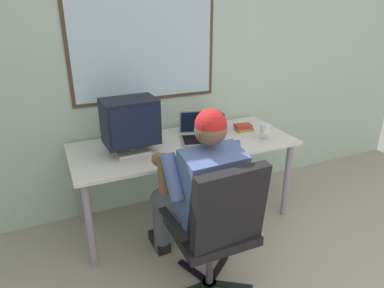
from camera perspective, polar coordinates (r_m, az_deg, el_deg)
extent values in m
cube|color=#B0C7BA|center=(3.18, 0.21, 12.72)|extent=(5.21, 0.06, 2.52)
cube|color=#4C3828|center=(2.95, -7.95, 17.62)|extent=(1.24, 0.01, 1.11)
cube|color=silver|center=(2.95, -7.93, 17.62)|extent=(1.18, 0.02, 1.05)
cylinder|color=gray|center=(2.58, -16.44, -12.85)|extent=(0.05, 0.05, 0.70)
cylinder|color=gray|center=(3.17, 15.29, -5.71)|extent=(0.05, 0.05, 0.70)
cylinder|color=gray|center=(3.11, -18.08, -6.64)|extent=(0.05, 0.05, 0.70)
cylinder|color=gray|center=(3.60, 9.37, -1.59)|extent=(0.05, 0.05, 0.70)
cube|color=silver|center=(2.85, -1.27, -0.05)|extent=(1.82, 0.74, 0.03)
cube|color=black|center=(2.57, 6.38, -22.09)|extent=(0.27, 0.20, 0.02)
cube|color=black|center=(2.67, 4.26, -19.81)|extent=(0.26, 0.22, 0.02)
cube|color=black|center=(2.65, 0.34, -20.23)|extent=(0.15, 0.29, 0.02)
cylinder|color=black|center=(2.57, 2.84, -21.81)|extent=(0.10, 0.10, 0.02)
cylinder|color=#3F3F44|center=(2.42, 2.95, -18.13)|extent=(0.05, 0.05, 0.42)
cube|color=black|center=(2.28, 3.06, -13.79)|extent=(0.48, 0.48, 0.06)
cube|color=black|center=(1.98, 6.24, -10.51)|extent=(0.46, 0.13, 0.50)
cube|color=black|center=(2.33, 8.78, -9.38)|extent=(0.07, 0.34, 0.02)
cube|color=black|center=(2.11, -3.16, -12.81)|extent=(0.07, 0.34, 0.02)
cylinder|color=#494F5A|center=(2.51, 3.51, -9.22)|extent=(0.17, 0.45, 0.15)
cylinder|color=#494F5A|center=(2.80, 1.13, -11.33)|extent=(0.12, 0.12, 0.49)
cube|color=black|center=(2.96, 0.55, -14.01)|extent=(0.11, 0.24, 0.08)
cylinder|color=#494F5A|center=(2.39, -3.29, -11.03)|extent=(0.17, 0.45, 0.15)
cylinder|color=#494F5A|center=(2.70, -5.07, -12.99)|extent=(0.12, 0.12, 0.49)
cube|color=black|center=(2.86, -5.39, -15.65)|extent=(0.11, 0.24, 0.08)
cube|color=#4A5F97|center=(2.15, 2.86, -7.22)|extent=(0.40, 0.33, 0.54)
sphere|color=brown|center=(1.99, 3.07, 2.34)|extent=(0.19, 0.19, 0.19)
sphere|color=red|center=(1.98, 3.09, 3.15)|extent=(0.19, 0.19, 0.19)
cylinder|color=#4A5F97|center=(2.24, 7.22, -3.06)|extent=(0.10, 0.18, 0.29)
cylinder|color=brown|center=(2.37, 5.87, -5.24)|extent=(0.08, 0.18, 0.27)
sphere|color=brown|center=(2.41, 5.36, -5.40)|extent=(0.09, 0.09, 0.09)
cylinder|color=#4A5F97|center=(2.05, -3.17, -5.45)|extent=(0.10, 0.23, 0.28)
cylinder|color=brown|center=(2.19, -4.62, -4.97)|extent=(0.08, 0.10, 0.27)
sphere|color=brown|center=(2.24, -5.55, -2.52)|extent=(0.09, 0.09, 0.09)
cube|color=beige|center=(2.71, -9.81, -1.11)|extent=(0.26, 0.21, 0.02)
cylinder|color=beige|center=(2.69, -9.87, -0.32)|extent=(0.04, 0.04, 0.06)
cube|color=black|center=(2.62, -10.16, 3.72)|extent=(0.41, 0.29, 0.34)
cube|color=#191E38|center=(2.50, -9.23, 2.81)|extent=(0.36, 0.03, 0.30)
cube|color=gray|center=(2.87, 1.70, 0.63)|extent=(0.39, 0.32, 0.02)
cube|color=black|center=(2.87, 1.70, 0.82)|extent=(0.36, 0.28, 0.00)
cube|color=gray|center=(2.97, 1.24, 3.76)|extent=(0.35, 0.16, 0.22)
cube|color=#0F1933|center=(2.96, 1.27, 3.66)|extent=(0.32, 0.15, 0.19)
cylinder|color=silver|center=(2.97, 11.78, 0.78)|extent=(0.07, 0.07, 0.00)
cylinder|color=silver|center=(2.96, 11.83, 1.34)|extent=(0.01, 0.01, 0.06)
cylinder|color=silver|center=(2.94, 11.93, 2.53)|extent=(0.08, 0.08, 0.07)
cylinder|color=#5A0A12|center=(2.94, 11.90, 2.20)|extent=(0.08, 0.08, 0.04)
cube|color=black|center=(3.11, 4.44, 3.72)|extent=(0.06, 0.09, 0.16)
cylinder|color=#333338|center=(3.06, 4.86, 3.88)|extent=(0.04, 0.01, 0.04)
cube|color=#B08032|center=(3.14, 8.53, 2.42)|extent=(0.16, 0.11, 0.02)
cube|color=#B93529|center=(3.14, 8.38, 2.92)|extent=(0.16, 0.12, 0.03)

